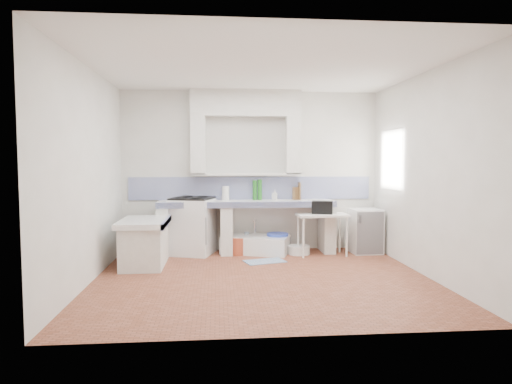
{
  "coord_description": "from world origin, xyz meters",
  "views": [
    {
      "loc": [
        -0.6,
        -5.86,
        1.58
      ],
      "look_at": [
        0.0,
        1.0,
        1.1
      ],
      "focal_mm": 31.22,
      "sensor_mm": 36.0,
      "label": 1
    }
  ],
  "objects": [
    {
      "name": "basin_white",
      "position": [
        0.78,
        1.52,
        0.07
      ],
      "size": [
        0.47,
        0.47,
        0.14
      ],
      "primitive_type": "cylinder",
      "rotation": [
        0.0,
        0.0,
        -0.34
      ],
      "color": "white",
      "rests_on": "ground"
    },
    {
      "name": "wall_right",
      "position": [
        2.25,
        0.0,
        1.4
      ],
      "size": [
        0.0,
        4.5,
        4.5
      ],
      "primitive_type": "plane",
      "rotation": [
        1.57,
        0.0,
        -1.57
      ],
      "color": "white",
      "rests_on": "ground"
    },
    {
      "name": "ceiling",
      "position": [
        0.0,
        0.0,
        2.8
      ],
      "size": [
        4.5,
        4.5,
        0.0
      ],
      "primitive_type": "plane",
      "rotation": [
        3.14,
        0.0,
        0.0
      ],
      "color": "white",
      "rests_on": "ground"
    },
    {
      "name": "counter_pier_right",
      "position": [
        1.3,
        1.7,
        0.41
      ],
      "size": [
        0.2,
        0.55,
        0.82
      ],
      "primitive_type": "cube",
      "color": "white",
      "rests_on": "ground"
    },
    {
      "name": "floor",
      "position": [
        0.0,
        0.0,
        0.0
      ],
      "size": [
        4.5,
        4.5,
        0.0
      ],
      "primitive_type": "plane",
      "color": "brown",
      "rests_on": "ground"
    },
    {
      "name": "knife_block",
      "position": [
        0.79,
        1.85,
        1.01
      ],
      "size": [
        0.14,
        0.12,
        0.22
      ],
      "primitive_type": "cube",
      "rotation": [
        0.0,
        0.0,
        0.39
      ],
      "color": "brown",
      "rests_on": "counter_slab"
    },
    {
      "name": "paper_towel",
      "position": [
        -0.45,
        1.85,
        1.02
      ],
      "size": [
        0.16,
        0.16,
        0.24
      ],
      "primitive_type": "cylinder",
      "rotation": [
        0.0,
        0.0,
        -0.4
      ],
      "color": "white",
      "rests_on": "counter_slab"
    },
    {
      "name": "counter_slab",
      "position": [
        -0.1,
        1.7,
        0.86
      ],
      "size": [
        3.0,
        0.6,
        0.08
      ],
      "primitive_type": "cube",
      "color": "white",
      "rests_on": "ground"
    },
    {
      "name": "peninsula_top",
      "position": [
        -1.7,
        0.9,
        0.66
      ],
      "size": [
        0.7,
        1.1,
        0.08
      ],
      "primitive_type": "cube",
      "color": "white",
      "rests_on": "ground"
    },
    {
      "name": "rug",
      "position": [
        0.14,
        1.0,
        0.01
      ],
      "size": [
        0.7,
        0.52,
        0.01
      ],
      "primitive_type": "cube",
      "rotation": [
        0.0,
        0.0,
        0.29
      ],
      "color": "#25598B",
      "rests_on": "ground"
    },
    {
      "name": "peninsula_lip",
      "position": [
        -1.37,
        0.9,
        0.66
      ],
      "size": [
        0.04,
        1.1,
        0.1
      ],
      "primitive_type": "cube",
      "color": "navy",
      "rests_on": "ground"
    },
    {
      "name": "wall_front",
      "position": [
        0.0,
        -2.0,
        1.4
      ],
      "size": [
        4.5,
        0.0,
        4.5
      ],
      "primitive_type": "plane",
      "rotation": [
        -1.57,
        0.0,
        0.0
      ],
      "color": "white",
      "rests_on": "ground"
    },
    {
      "name": "black_bag",
      "position": [
        1.16,
        1.43,
        0.8
      ],
      "size": [
        0.38,
        0.29,
        0.21
      ],
      "primitive_type": "cube",
      "rotation": [
        0.0,
        0.0,
        -0.31
      ],
      "color": "black",
      "rests_on": "side_table"
    },
    {
      "name": "soap_bottle",
      "position": [
        0.4,
        1.85,
        0.99
      ],
      "size": [
        0.11,
        0.11,
        0.18
      ],
      "primitive_type": "imported",
      "rotation": [
        0.0,
        0.0,
        -0.42
      ],
      "color": "white",
      "rests_on": "counter_slab"
    },
    {
      "name": "cutting_board",
      "position": [
        0.84,
        1.85,
        1.05
      ],
      "size": [
        0.03,
        0.22,
        0.3
      ],
      "primitive_type": "cube",
      "rotation": [
        0.0,
        0.0,
        -0.05
      ],
      "color": "brown",
      "rests_on": "counter_slab"
    },
    {
      "name": "water_bottle_a",
      "position": [
        -0.09,
        1.85,
        0.17
      ],
      "size": [
        0.11,
        0.11,
        0.33
      ],
      "primitive_type": "cylinder",
      "rotation": [
        0.0,
        0.0,
        -0.21
      ],
      "color": "silver",
      "rests_on": "ground"
    },
    {
      "name": "wall_left",
      "position": [
        -2.25,
        0.0,
        1.4
      ],
      "size": [
        0.0,
        4.5,
        4.5
      ],
      "primitive_type": "plane",
      "rotation": [
        1.57,
        0.0,
        1.57
      ],
      "color": "white",
      "rests_on": "ground"
    },
    {
      "name": "bucket_red",
      "position": [
        -0.25,
        1.59,
        0.15
      ],
      "size": [
        0.38,
        0.38,
        0.3
      ],
      "primitive_type": "cylinder",
      "rotation": [
        0.0,
        0.0,
        -0.25
      ],
      "color": "#B3492B",
      "rests_on": "ground"
    },
    {
      "name": "water_bottle_b",
      "position": [
        0.16,
        1.85,
        0.13
      ],
      "size": [
        0.08,
        0.08,
        0.27
      ],
      "primitive_type": "cylinder",
      "rotation": [
        0.0,
        0.0,
        -0.06
      ],
      "color": "silver",
      "rests_on": "ground"
    },
    {
      "name": "alcove_mass",
      "position": [
        -0.1,
        1.88,
        2.58
      ],
      "size": [
        1.9,
        0.25,
        0.45
      ],
      "primitive_type": "cube",
      "color": "white",
      "rests_on": "ground"
    },
    {
      "name": "wall_back",
      "position": [
        0.0,
        2.0,
        1.4
      ],
      "size": [
        4.5,
        0.0,
        4.5
      ],
      "primitive_type": "plane",
      "rotation": [
        1.57,
        0.0,
        0.0
      ],
      "color": "white",
      "rests_on": "ground"
    },
    {
      "name": "side_table",
      "position": [
        1.15,
        1.41,
        0.35
      ],
      "size": [
        0.86,
        0.5,
        0.04
      ],
      "primitive_type": "cube",
      "rotation": [
        0.0,
        0.0,
        0.05
      ],
      "color": "white",
      "rests_on": "ground"
    },
    {
      "name": "backsplash",
      "position": [
        0.0,
        1.99,
        1.1
      ],
      "size": [
        4.27,
        0.03,
        0.4
      ],
      "primitive_type": "cube",
      "color": "navy",
      "rests_on": "ground"
    },
    {
      "name": "green_bottle_a",
      "position": [
        0.05,
        1.85,
        1.07
      ],
      "size": [
        0.1,
        0.1,
        0.34
      ],
      "primitive_type": "cylinder",
      "rotation": [
        0.0,
        0.0,
        -0.33
      ],
      "color": "#20681F",
      "rests_on": "counter_slab"
    },
    {
      "name": "bucket_orange",
      "position": [
        0.05,
        1.68,
        0.13
      ],
      "size": [
        0.35,
        0.35,
        0.26
      ],
      "primitive_type": "cylinder",
      "rotation": [
        0.0,
        0.0,
        0.35
      ],
      "color": "#BF5F00",
      "rests_on": "ground"
    },
    {
      "name": "bucket_blue",
      "position": [
        0.43,
        1.63,
        0.17
      ],
      "size": [
        0.45,
        0.45,
        0.34
      ],
      "primitive_type": "cylinder",
      "rotation": [
        0.0,
        0.0,
        -0.26
      ],
      "color": "blue",
      "rests_on": "ground"
    },
    {
      "name": "green_bottle_b",
      "position": [
        0.14,
        1.85,
        1.08
      ],
      "size": [
        0.1,
        0.1,
        0.36
      ],
      "primitive_type": "cylinder",
      "rotation": [
        0.0,
        0.0,
        0.4
      ],
      "color": "#20681F",
      "rests_on": "counter_slab"
    },
    {
      "name": "counter_lip",
      "position": [
        -0.1,
        1.42,
        0.86
      ],
      "size": [
        3.0,
        0.04,
        0.1
      ],
      "primitive_type": "cube",
      "color": "navy",
      "rests_on": "ground"
    },
    {
      "name": "counter_pier_mid",
      "position": [
        -0.45,
        1.7,
        0.41
      ],
      "size": [
        0.2,
        0.55,
        0.82
      ],
      "primitive_type": "cube",
      "color": "white",
      "rests_on": "ground"
    },
    {
      "name": "window_frame",
      "position": [
        2.42,
        1.2,
        1.6
      ],
      "size": [
        0.35,
        0.86,
        1.06
      ],
      "primitive_type": "cube",
      "color": "#3D2413",
      "rests_on": "ground"
    },
    {
      "name": "counter_pier_left",
      "position": [
        -1.5,
        1.7,
        0.41
      ],
      "size": [
        0.2,
        0.55,
        0.82
      ],
      "primitive_type": "cube",
      "color": "white",
      "rests_on": "ground"
    },
    {
      "name": "fridge",
      "position": [
        1.94,
        1.54,
        0.38
      ],
      "size": [
        0.51,
        0.51,
        0.76
      ],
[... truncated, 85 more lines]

